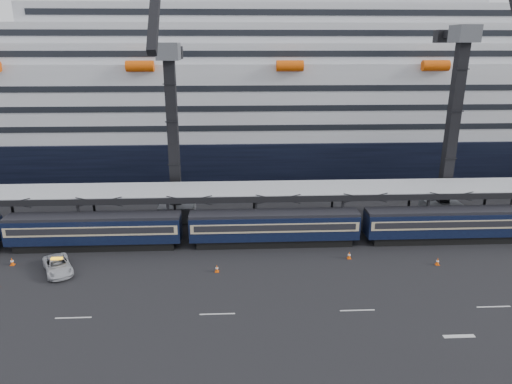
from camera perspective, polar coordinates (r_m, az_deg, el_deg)
ground at (r=45.16m, az=13.75°, el=-11.39°), size 260.00×260.00×0.00m
lane_markings at (r=44.04m, az=26.22°, el=-13.65°), size 111.00×4.27×0.02m
train at (r=52.06m, az=5.98°, el=-4.22°), size 133.05×3.00×4.05m
canopy at (r=55.59m, az=10.22°, el=0.37°), size 130.00×6.25×5.53m
cruise_ship at (r=84.92m, az=5.02°, el=11.46°), size 214.09×28.84×34.00m
crane_dark_near at (r=57.61m, az=-10.43°, el=7.81°), size 4.50×17.75×35.08m
crane_dark_mid at (r=62.19m, az=23.67°, el=8.68°), size 4.50×18.24×39.64m
pickup_truck at (r=50.18m, az=-23.53°, el=-8.44°), size 4.50×5.66×1.43m
traffic_cone_a at (r=53.88m, az=-28.19°, el=-7.65°), size 0.43×0.43×0.86m
traffic_cone_c at (r=46.46m, az=-4.91°, el=-9.48°), size 0.40×0.40×0.80m
traffic_cone_d at (r=49.98m, az=11.57°, el=-7.72°), size 0.41×0.41×0.83m
traffic_cone_e at (r=51.25m, az=21.75°, el=-8.05°), size 0.40×0.40×0.80m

